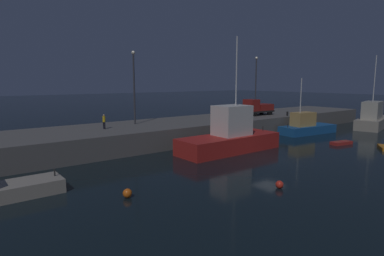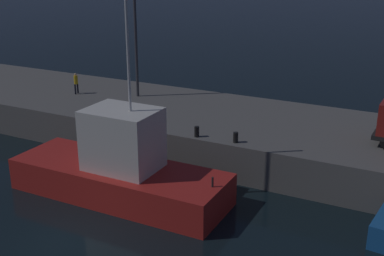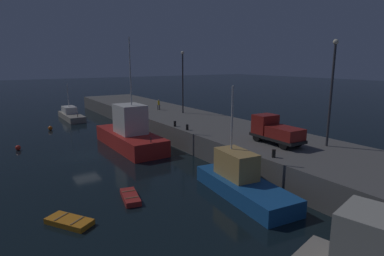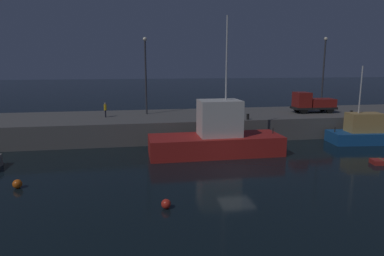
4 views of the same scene
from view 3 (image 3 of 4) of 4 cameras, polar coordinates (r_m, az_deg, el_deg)
name	(u,v)px [view 3 (image 3 of 4)]	position (r m, az deg, el deg)	size (l,w,h in m)	color
ground_plane	(85,155)	(34.32, -18.63, -4.65)	(320.00, 320.00, 0.00)	black
pier_quay	(199,129)	(39.73, 1.34, -0.15)	(70.57, 9.95, 2.24)	#5B5956
fishing_trawler_red	(71,115)	(56.57, -20.94, 2.24)	(9.10, 2.52, 5.82)	gray
fishing_boat_blue	(130,134)	(35.74, -11.09, -1.04)	(11.65, 3.93, 11.85)	red
fishing_boat_white	(242,181)	(23.16, 8.94, -9.46)	(9.02, 3.90, 7.71)	#195193
dinghy_orange_near	(69,221)	(20.72, -21.18, -15.39)	(3.00, 2.55, 0.37)	orange
dinghy_red_small	(130,197)	(22.87, -11.03, -12.08)	(2.84, 1.53, 0.40)	#B22823
mooring_buoy_near	(50,128)	(48.44, -24.12, -0.02)	(0.59, 0.59, 0.59)	orange
mooring_buoy_mid	(18,148)	(39.06, -28.79, -3.13)	(0.55, 0.55, 0.55)	red
lamp_post_west	(183,78)	(44.64, -1.68, 9.04)	(0.44, 0.44, 8.55)	#38383D
lamp_post_east	(332,86)	(28.97, 23.83, 6.92)	(0.44, 0.44, 8.92)	#38383D
utility_truck	(275,131)	(28.91, 14.71, -0.45)	(5.08, 2.14, 2.42)	black
dockworker	(159,104)	(48.13, -6.00, 4.33)	(0.30, 0.42, 1.58)	black
bollard_west	(187,127)	(33.69, -0.87, 0.14)	(0.28, 0.28, 0.59)	black
bollard_central	(175,124)	(35.56, -3.09, 0.76)	(0.28, 0.28, 0.62)	black
bollard_east	(274,153)	(24.87, 14.47, -4.45)	(0.28, 0.28, 0.62)	black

